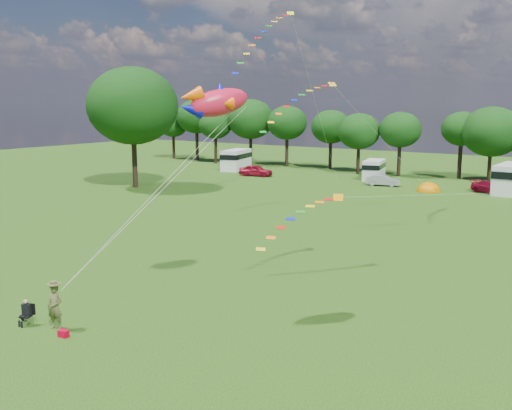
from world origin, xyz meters
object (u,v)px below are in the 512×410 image
Objects in this scene: car_b at (383,180)px; tent_orange at (428,191)px; campervan_c at (512,178)px; camp_chair at (27,310)px; big_tree at (133,106)px; campervan_a at (236,159)px; car_a at (256,170)px; car_c at (491,187)px; kite_flyer at (55,307)px; campervan_b at (374,169)px; fish_kite at (214,102)px.

car_b reaches higher than tent_orange.
campervan_c is 51.22m from camp_chair.
big_tree is at bearing 105.60° from camp_chair.
campervan_a is 57.31m from camp_chair.
tent_orange is at bearing 28.70° from big_tree.
car_a is 1.05× the size of car_c.
car_b is 1.81× the size of kite_flyer.
tent_orange is at bearing 134.77° from car_c.
campervan_b is at bearing 19.07° from car_b.
car_c is (28.41, 2.18, -0.11)m from car_a.
campervan_b is at bearing -99.15° from campervan_a.
big_tree is at bearing 120.23° from campervan_c.
tent_orange is (5.65, -1.21, -0.60)m from car_b.
car_c is 0.67× the size of campervan_a.
campervan_c is 50.57m from kite_flyer.
campervan_a is 2.23× the size of tent_orange.
car_a is 14.97m from campervan_b.
camp_chair is 11.93m from fish_kite.
car_c is 3.64× the size of camp_chair.
campervan_a is at bearing 91.27° from big_tree.
camp_chair is at bearing 173.95° from campervan_b.
campervan_b is at bearing 47.27° from big_tree.
fish_kite is at bearing -157.94° from campervan_a.
camp_chair is at bearing 170.88° from campervan_c.
fish_kite is (4.52, 5.17, 8.45)m from kite_flyer.
campervan_a is at bearing 67.87° from car_b.
tent_orange is 1.43× the size of kite_flyer.
car_a is at bearing 98.53° from campervan_c.
campervan_a is 20.09m from campervan_b.
tent_orange is (-7.57, -3.57, -1.64)m from campervan_c.
campervan_a is 56.15m from fish_kite.
campervan_c is (35.82, 19.03, -7.36)m from big_tree.
car_a reaches higher than tent_orange.
big_tree reaches higher than car_a.
car_c is 14.89m from campervan_b.
fish_kite is at bearing 177.67° from car_b.
car_c reaches higher than car_b.
big_tree is 39.41m from car_c.
car_c is at bearing 125.75° from campervan_c.
kite_flyer reaches higher than car_c.
campervan_c is 45.50m from fish_kite.
campervan_c is at bearing -94.30° from car_b.
campervan_b is at bearing 146.37° from tent_orange.
kite_flyer is at bearing -164.60° from campervan_a.
tent_orange is at bearing 117.46° from campervan_c.
fish_kite reaches higher than car_a.
car_a reaches higher than car_c.
camp_chair is (-2.52, -46.64, 0.67)m from tent_orange.
big_tree is 29.90m from campervan_b.
big_tree is 3.16× the size of car_c.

